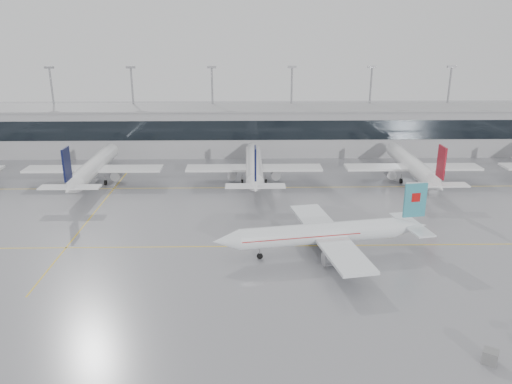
{
  "coord_description": "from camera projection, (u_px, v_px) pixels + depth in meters",
  "views": [
    {
      "loc": [
        -1.66,
        -71.78,
        32.95
      ],
      "look_at": [
        0.0,
        12.0,
        5.0
      ],
      "focal_mm": 35.0,
      "sensor_mm": 36.0,
      "label": 1
    }
  ],
  "objects": [
    {
      "name": "air_canada_jet",
      "position": [
        327.0,
        234.0,
        75.14
      ],
      "size": [
        33.71,
        26.55,
        10.31
      ],
      "rotation": [
        0.0,
        0.0,
        3.32
      ],
      "color": "white",
      "rests_on": "ground"
    },
    {
      "name": "taxi_line_main",
      "position": [
        258.0,
        246.0,
        78.53
      ],
      "size": [
        120.0,
        0.25,
        0.01
      ],
      "primitive_type": "cube",
      "color": "yellow",
      "rests_on": "ground"
    },
    {
      "name": "parked_jet_b",
      "position": [
        94.0,
        167.0,
        108.65
      ],
      "size": [
        29.64,
        36.96,
        11.72
      ],
      "rotation": [
        0.0,
        0.0,
        1.57
      ],
      "color": "white",
      "rests_on": "ground"
    },
    {
      "name": "terminal",
      "position": [
        252.0,
        130.0,
        135.44
      ],
      "size": [
        180.0,
        15.0,
        12.0
      ],
      "primitive_type": "cube",
      "color": "#98989C",
      "rests_on": "ground"
    },
    {
      "name": "light_masts",
      "position": [
        252.0,
        100.0,
        138.8
      ],
      "size": [
        156.4,
        1.0,
        22.6
      ],
      "color": "gray",
      "rests_on": "ground"
    },
    {
      "name": "parked_jet_c",
      "position": [
        254.0,
        166.0,
        109.31
      ],
      "size": [
        29.64,
        36.96,
        11.72
      ],
      "rotation": [
        0.0,
        0.0,
        1.57
      ],
      "color": "white",
      "rests_on": "ground"
    },
    {
      "name": "terminal_roof",
      "position": [
        252.0,
        108.0,
        133.48
      ],
      "size": [
        182.0,
        16.0,
        0.4
      ],
      "primitive_type": "cube",
      "color": "gray",
      "rests_on": "ground"
    },
    {
      "name": "terminal_glass",
      "position": [
        253.0,
        130.0,
        127.8
      ],
      "size": [
        180.0,
        0.2,
        5.0
      ],
      "primitive_type": "cube",
      "color": "black",
      "rests_on": "ground"
    },
    {
      "name": "ground",
      "position": [
        258.0,
        246.0,
        78.53
      ],
      "size": [
        320.0,
        320.0,
        0.0
      ],
      "primitive_type": "plane",
      "color": "gray",
      "rests_on": "ground"
    },
    {
      "name": "taxi_line_north",
      "position": [
        254.0,
        188.0,
        106.99
      ],
      "size": [
        120.0,
        0.25,
        0.01
      ],
      "primitive_type": "cube",
      "color": "yellow",
      "rests_on": "ground"
    },
    {
      "name": "parked_jet_d",
      "position": [
        412.0,
        165.0,
        109.97
      ],
      "size": [
        29.64,
        36.96,
        11.72
      ],
      "rotation": [
        0.0,
        0.0,
        1.57
      ],
      "color": "white",
      "rests_on": "ground"
    },
    {
      "name": "gse_unit",
      "position": [
        490.0,
        357.0,
        51.11
      ],
      "size": [
        1.98,
        1.94,
        1.47
      ],
      "primitive_type": "cube",
      "rotation": [
        0.0,
        0.0,
        -0.57
      ],
      "color": "gray",
      "rests_on": "ground"
    },
    {
      "name": "taxi_line_cross",
      "position": [
        94.0,
        213.0,
        92.2
      ],
      "size": [
        0.25,
        60.0,
        0.01
      ],
      "primitive_type": "cube",
      "color": "yellow",
      "rests_on": "ground"
    }
  ]
}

